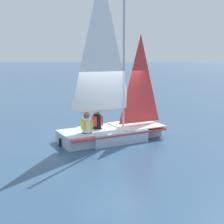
{
  "coord_description": "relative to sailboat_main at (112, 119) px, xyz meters",
  "views": [
    {
      "loc": [
        1.16,
        11.04,
        3.06
      ],
      "look_at": [
        0.0,
        0.0,
        1.03
      ],
      "focal_mm": 50.0,
      "sensor_mm": 36.0,
      "label": 1
    }
  ],
  "objects": [
    {
      "name": "ground_plane",
      "position": [
        -0.02,
        -0.01,
        -0.77
      ],
      "size": [
        260.0,
        260.0,
        0.0
      ],
      "primitive_type": "plane",
      "color": "#2D4C6B"
    },
    {
      "name": "sailor_helm",
      "position": [
        0.52,
        0.0,
        -0.14
      ],
      "size": [
        0.41,
        0.39,
        1.16
      ],
      "rotation": [
        0.0,
        0.0,
        3.52
      ],
      "color": "black",
      "rests_on": "ground_plane"
    },
    {
      "name": "sailboat_main",
      "position": [
        0.0,
        0.0,
        0.0
      ],
      "size": [
        4.1,
        2.94,
        5.99
      ],
      "rotation": [
        0.0,
        0.0,
        3.52
      ],
      "color": "#B2BCCC",
      "rests_on": "ground_plane"
    },
    {
      "name": "sailor_crew",
      "position": [
        0.92,
        0.59,
        -0.15
      ],
      "size": [
        0.41,
        0.39,
        1.16
      ],
      "rotation": [
        0.0,
        0.0,
        3.52
      ],
      "color": "black",
      "rests_on": "ground_plane"
    }
  ]
}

